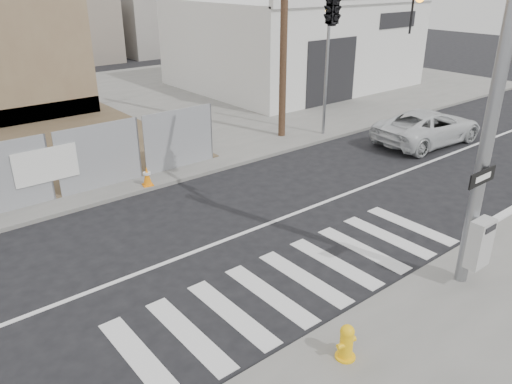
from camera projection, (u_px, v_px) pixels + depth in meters
ground at (236, 236)px, 12.86m from camera, size 100.00×100.00×0.00m
sidewalk_far at (52, 120)px, 22.78m from camera, size 50.00×20.00×0.12m
signal_pole at (379, 45)px, 10.93m from camera, size 0.96×5.87×7.00m
far_signal_pole at (328, 50)px, 19.35m from camera, size 0.16×0.20×5.60m
concrete_wall_right at (26, 46)px, 21.22m from camera, size 5.50×1.30×8.00m
auto_shop at (293, 42)px, 29.14m from camera, size 12.00×10.20×5.95m
utility_pole_right at (284, 3)px, 18.43m from camera, size 1.60×0.28×10.00m
fire_hydrant at (346, 342)px, 8.50m from camera, size 0.44×0.44×0.68m
suv at (428, 127)px, 19.69m from camera, size 4.93×2.52×1.33m
traffic_cone_d at (147, 176)px, 15.53m from camera, size 0.38×0.38×0.62m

